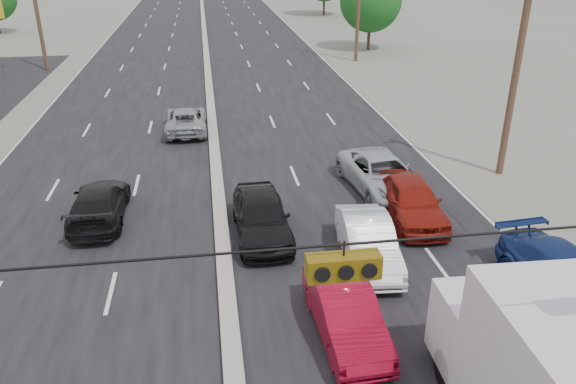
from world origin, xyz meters
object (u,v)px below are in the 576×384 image
object	(u,v)px
queue_car_e	(411,201)
queue_car_a	(261,216)
utility_pole_right_b	(518,58)
oncoming_near	(99,204)
utility_pole_left_c	(35,2)
red_sedan	(346,314)
oncoming_far	(186,120)
queue_car_c	(382,175)
queue_car_d	(568,280)
queue_car_b	(368,242)
tree_right_mid	(371,1)

from	to	relation	value
queue_car_e	queue_car_a	bearing A→B (deg)	-172.56
utility_pole_right_b	oncoming_near	size ratio (longest dim) A/B	2.16
utility_pole_left_c	queue_car_a	size ratio (longest dim) A/B	2.18
red_sedan	oncoming_far	xyz separation A→B (m)	(-4.40, 17.92, -0.04)
oncoming_far	oncoming_near	bearing A→B (deg)	73.22
utility_pole_left_c	queue_car_c	xyz separation A→B (m)	(19.20, -26.07, -4.38)
red_sedan	queue_car_c	xyz separation A→B (m)	(3.70, 8.84, 0.04)
queue_car_e	oncoming_near	bearing A→B (deg)	174.44
queue_car_d	queue_car_e	distance (m)	6.20
utility_pole_left_c	queue_car_a	bearing A→B (deg)	-64.54
queue_car_a	queue_car_d	bearing A→B (deg)	-33.27
queue_car_b	oncoming_near	xyz separation A→B (m)	(-8.98, 4.33, -0.05)
utility_pole_right_b	queue_car_c	size ratio (longest dim) A/B	1.91
queue_car_c	oncoming_far	size ratio (longest dim) A/B	1.13
queue_car_b	oncoming_far	world-z (taller)	queue_car_b
oncoming_far	queue_car_e	bearing A→B (deg)	125.32
queue_car_d	tree_right_mid	bearing A→B (deg)	77.45
queue_car_d	queue_car_b	bearing A→B (deg)	144.59
queue_car_e	utility_pole_left_c	bearing A→B (deg)	126.93
tree_right_mid	queue_car_d	size ratio (longest dim) A/B	1.41
utility_pole_right_b	queue_car_a	world-z (taller)	utility_pole_right_b
red_sedan	oncoming_far	world-z (taller)	red_sedan
utility_pole_left_c	queue_car_d	size ratio (longest dim) A/B	1.98
queue_car_d	oncoming_far	distance (m)	20.57
tree_right_mid	queue_car_b	xyz separation A→B (m)	(-10.41, -36.40, -3.62)
queue_car_a	queue_car_c	world-z (taller)	queue_car_a
oncoming_near	queue_car_a	bearing A→B (deg)	159.59
tree_right_mid	queue_car_d	bearing A→B (deg)	-97.81
utility_pole_left_c	queue_car_a	world-z (taller)	utility_pole_left_c
queue_car_a	oncoming_near	size ratio (longest dim) A/B	0.99
tree_right_mid	queue_car_c	bearing A→B (deg)	-104.96
queue_car_c	oncoming_far	world-z (taller)	queue_car_c
queue_car_a	queue_car_d	size ratio (longest dim) A/B	0.91
queue_car_e	oncoming_far	distance (m)	14.44
queue_car_a	oncoming_near	world-z (taller)	queue_car_a
red_sedan	queue_car_a	size ratio (longest dim) A/B	0.90
red_sedan	queue_car_e	distance (m)	7.35
utility_pole_right_b	queue_car_a	distance (m)	12.63
queue_car_c	oncoming_near	xyz separation A→B (m)	(-11.09, -1.00, -0.06)
red_sedan	queue_car_b	xyz separation A→B (m)	(1.59, 3.51, 0.04)
utility_pole_right_b	queue_car_e	world-z (taller)	utility_pole_right_b
red_sedan	queue_car_d	distance (m)	6.62
queue_car_a	queue_car_b	xyz separation A→B (m)	(3.19, -2.20, -0.06)
tree_right_mid	oncoming_near	size ratio (longest dim) A/B	1.54
tree_right_mid	oncoming_far	bearing A→B (deg)	-126.72
oncoming_far	utility_pole_right_b	bearing A→B (deg)	149.80
utility_pole_left_c	queue_car_c	world-z (taller)	utility_pole_left_c
oncoming_near	queue_car_c	bearing A→B (deg)	-175.10
queue_car_b	oncoming_near	bearing A→B (deg)	158.62
utility_pole_right_b	tree_right_mid	xyz separation A→B (m)	(2.50, 30.00, -0.77)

